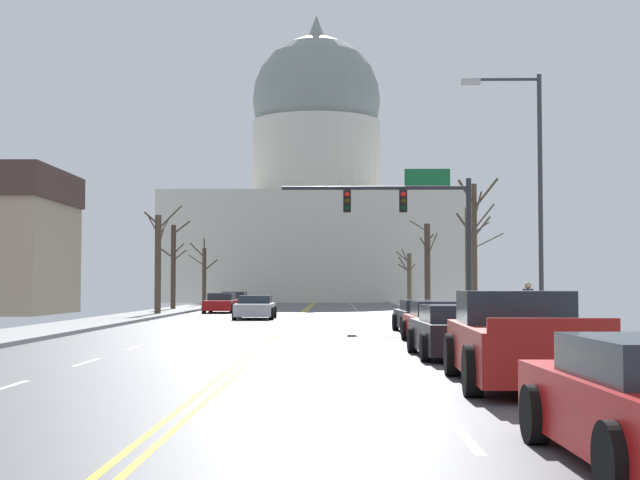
{
  "coord_description": "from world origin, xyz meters",
  "views": [
    {
      "loc": [
        2.03,
        -24.44,
        1.71
      ],
      "look_at": [
        1.18,
        28.49,
        4.24
      ],
      "focal_mm": 53.33,
      "sensor_mm": 36.0,
      "label": 1
    }
  ],
  "objects_px": {
    "street_lamp_right": "(530,181)",
    "pickup_truck_near_03": "(520,342)",
    "sedan_oncoming_00": "(255,308)",
    "sedan_near_00": "(423,317)",
    "sedan_oncoming_01": "(221,303)",
    "signal_gantry": "(415,213)",
    "sedan_near_02": "(458,332)",
    "pedestrian_00": "(528,305)",
    "bicycle_parked": "(547,327)",
    "sedan_oncoming_02": "(234,301)",
    "sedan_near_01": "(441,323)"
  },
  "relations": [
    {
      "from": "pickup_truck_near_03",
      "to": "signal_gantry",
      "type": "bearing_deg",
      "value": 89.69
    },
    {
      "from": "sedan_oncoming_01",
      "to": "sedan_oncoming_02",
      "type": "relative_size",
      "value": 1.09
    },
    {
      "from": "sedan_near_01",
      "to": "pickup_truck_near_03",
      "type": "distance_m",
      "value": 11.88
    },
    {
      "from": "street_lamp_right",
      "to": "sedan_near_01",
      "type": "relative_size",
      "value": 1.81
    },
    {
      "from": "sedan_near_01",
      "to": "sedan_near_02",
      "type": "bearing_deg",
      "value": -92.11
    },
    {
      "from": "sedan_near_01",
      "to": "bicycle_parked",
      "type": "xyz_separation_m",
      "value": [
        3.09,
        -0.24,
        -0.1
      ]
    },
    {
      "from": "sedan_near_00",
      "to": "sedan_oncoming_01",
      "type": "bearing_deg",
      "value": 112.72
    },
    {
      "from": "sedan_near_02",
      "to": "bicycle_parked",
      "type": "height_order",
      "value": "sedan_near_02"
    },
    {
      "from": "sedan_oncoming_00",
      "to": "signal_gantry",
      "type": "bearing_deg",
      "value": -49.99
    },
    {
      "from": "sedan_near_01",
      "to": "signal_gantry",
      "type": "bearing_deg",
      "value": 89.08
    },
    {
      "from": "sedan_oncoming_00",
      "to": "sedan_oncoming_02",
      "type": "xyz_separation_m",
      "value": [
        -3.15,
        19.48,
        0.02
      ]
    },
    {
      "from": "signal_gantry",
      "to": "street_lamp_right",
      "type": "distance_m",
      "value": 11.28
    },
    {
      "from": "pickup_truck_near_03",
      "to": "bicycle_parked",
      "type": "relative_size",
      "value": 3.19
    },
    {
      "from": "signal_gantry",
      "to": "sedan_oncoming_00",
      "type": "xyz_separation_m",
      "value": [
        -7.39,
        8.8,
        -4.14
      ]
    },
    {
      "from": "street_lamp_right",
      "to": "sedan_oncoming_01",
      "type": "bearing_deg",
      "value": 112.81
    },
    {
      "from": "sedan_oncoming_02",
      "to": "sedan_near_00",
      "type": "bearing_deg",
      "value": -72.5
    },
    {
      "from": "signal_gantry",
      "to": "bicycle_parked",
      "type": "distance_m",
      "value": 12.51
    },
    {
      "from": "sedan_oncoming_02",
      "to": "bicycle_parked",
      "type": "xyz_separation_m",
      "value": [
        13.45,
        -39.69,
        -0.1
      ]
    },
    {
      "from": "sedan_oncoming_01",
      "to": "bicycle_parked",
      "type": "distance_m",
      "value": 34.04
    },
    {
      "from": "street_lamp_right",
      "to": "pedestrian_00",
      "type": "xyz_separation_m",
      "value": [
        0.32,
        2.01,
        -3.78
      ]
    },
    {
      "from": "sedan_near_02",
      "to": "sedan_oncoming_00",
      "type": "bearing_deg",
      "value": 105.31
    },
    {
      "from": "street_lamp_right",
      "to": "pickup_truck_near_03",
      "type": "distance_m",
      "value": 13.02
    },
    {
      "from": "sedan_near_02",
      "to": "sedan_oncoming_01",
      "type": "relative_size",
      "value": 1.0
    },
    {
      "from": "sedan_near_02",
      "to": "pedestrian_00",
      "type": "relative_size",
      "value": 2.77
    },
    {
      "from": "pedestrian_00",
      "to": "pickup_truck_near_03",
      "type": "bearing_deg",
      "value": -102.0
    },
    {
      "from": "sedan_near_01",
      "to": "sedan_near_02",
      "type": "distance_m",
      "value": 5.62
    },
    {
      "from": "street_lamp_right",
      "to": "pickup_truck_near_03",
      "type": "relative_size",
      "value": 1.4
    },
    {
      "from": "sedan_near_00",
      "to": "sedan_near_02",
      "type": "distance_m",
      "value": 11.99
    },
    {
      "from": "sedan_oncoming_01",
      "to": "sedan_oncoming_00",
      "type": "bearing_deg",
      "value": -74.59
    },
    {
      "from": "sedan_oncoming_00",
      "to": "street_lamp_right",
      "type": "bearing_deg",
      "value": -63.35
    },
    {
      "from": "sedan_near_02",
      "to": "sedan_oncoming_01",
      "type": "xyz_separation_m",
      "value": [
        -10.06,
        36.69,
        -0.02
      ]
    },
    {
      "from": "sedan_near_01",
      "to": "sedan_near_00",
      "type": "bearing_deg",
      "value": 89.35
    },
    {
      "from": "signal_gantry",
      "to": "pedestrian_00",
      "type": "bearing_deg",
      "value": -72.31
    },
    {
      "from": "pickup_truck_near_03",
      "to": "sedan_oncoming_01",
      "type": "bearing_deg",
      "value": 103.51
    },
    {
      "from": "sedan_near_00",
      "to": "pickup_truck_near_03",
      "type": "height_order",
      "value": "pickup_truck_near_03"
    },
    {
      "from": "sedan_near_02",
      "to": "sedan_oncoming_01",
      "type": "distance_m",
      "value": 38.04
    },
    {
      "from": "sedan_near_00",
      "to": "sedan_oncoming_01",
      "type": "relative_size",
      "value": 1.01
    },
    {
      "from": "sedan_oncoming_01",
      "to": "pedestrian_00",
      "type": "relative_size",
      "value": 2.78
    },
    {
      "from": "pickup_truck_near_03",
      "to": "bicycle_parked",
      "type": "xyz_separation_m",
      "value": [
        3.04,
        11.64,
        -0.25
      ]
    },
    {
      "from": "signal_gantry",
      "to": "pickup_truck_near_03",
      "type": "relative_size",
      "value": 1.4
    },
    {
      "from": "sedan_near_00",
      "to": "bicycle_parked",
      "type": "xyz_separation_m",
      "value": [
        3.02,
        -6.61,
        -0.08
      ]
    },
    {
      "from": "sedan_oncoming_00",
      "to": "sedan_oncoming_01",
      "type": "bearing_deg",
      "value": 105.41
    },
    {
      "from": "sedan_near_02",
      "to": "sedan_oncoming_02",
      "type": "height_order",
      "value": "sedan_near_02"
    },
    {
      "from": "sedan_near_02",
      "to": "bicycle_parked",
      "type": "relative_size",
      "value": 2.63
    },
    {
      "from": "street_lamp_right",
      "to": "sedan_near_02",
      "type": "height_order",
      "value": "street_lamp_right"
    },
    {
      "from": "pedestrian_00",
      "to": "sedan_near_00",
      "type": "bearing_deg",
      "value": 125.42
    },
    {
      "from": "signal_gantry",
      "to": "sedan_near_00",
      "type": "relative_size",
      "value": 1.68
    },
    {
      "from": "pickup_truck_near_03",
      "to": "bicycle_parked",
      "type": "height_order",
      "value": "pickup_truck_near_03"
    },
    {
      "from": "sedan_oncoming_00",
      "to": "bicycle_parked",
      "type": "height_order",
      "value": "sedan_oncoming_00"
    },
    {
      "from": "bicycle_parked",
      "to": "sedan_near_02",
      "type": "bearing_deg",
      "value": -121.51
    }
  ]
}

